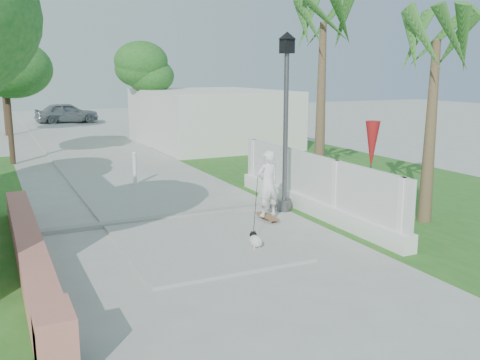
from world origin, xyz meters
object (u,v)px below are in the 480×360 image
bollard (135,168)px  parked_car (67,113)px  patio_umbrella (372,146)px  skateboarder (258,199)px  street_lamp (286,116)px  dog (255,240)px

bollard → parked_car: parked_car is taller
patio_umbrella → skateboarder: patio_umbrella is taller
street_lamp → parked_car: bearing=93.7°
parked_car → street_lamp: bearing=179.0°
street_lamp → parked_car: size_ratio=1.08×
patio_umbrella → street_lamp: bearing=152.2°
street_lamp → dog: bearing=-130.8°
street_lamp → patio_umbrella: 2.27m
street_lamp → bollard: 5.56m
bollard → dog: (0.66, -6.86, -0.39)m
bollard → dog: 6.90m
skateboarder → parked_car: size_ratio=0.50×
bollard → patio_umbrella: 7.25m
patio_umbrella → dog: 4.43m
street_lamp → skateboarder: (-1.40, -1.21, -1.71)m
bollard → patio_umbrella: patio_umbrella is taller
street_lamp → parked_car: 26.48m
street_lamp → bollard: bearing=121.0°
street_lamp → skateboarder: bearing=-139.0°
patio_umbrella → parked_car: bearing=97.5°
street_lamp → skateboarder: 2.52m
bollard → patio_umbrella: (4.60, -5.50, 1.10)m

